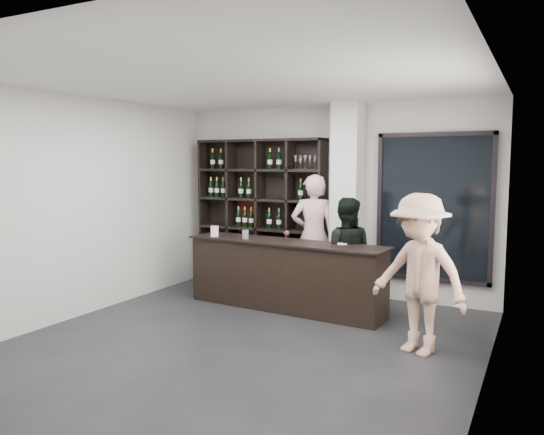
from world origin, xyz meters
The scene contains 12 objects.
floor centered at (0.00, 0.00, -0.01)m, with size 5.00×5.50×0.01m, color black.
wine_shelf centered at (-1.15, 2.57, 1.20)m, with size 2.20×0.35×2.40m, color black, non-canonical shape.
structural_column centered at (0.35, 2.47, 1.45)m, with size 0.40×0.40×2.90m, color silver.
glass_panel centered at (1.55, 2.69, 1.40)m, with size 1.60×0.08×2.10m.
tasting_counter centered at (-0.22, 1.55, 0.48)m, with size 2.91×0.61×0.96m.
taster_pink centered at (-0.15, 2.40, 0.93)m, with size 0.68×0.44×1.86m, color beige.
taster_black centered at (0.55, 1.85, 0.78)m, with size 0.76×0.59×1.56m, color black.
customer centered at (1.79, 0.68, 0.86)m, with size 1.11×0.64×1.71m, color tan.
wine_glass centered at (-0.16, 1.49, 1.05)m, with size 0.08×0.08×0.18m, color white, non-canonical shape.
spit_cup centered at (-0.81, 1.49, 1.02)m, with size 0.09×0.09×0.13m, color #A2B4C1.
napkin_stack centered at (0.58, 1.66, 0.97)m, with size 0.12×0.12×0.02m, color white.
card_stand centered at (-1.32, 1.48, 1.03)m, with size 0.10×0.05×0.16m, color white.
Camera 1 is at (2.93, -4.93, 2.04)m, focal length 35.00 mm.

